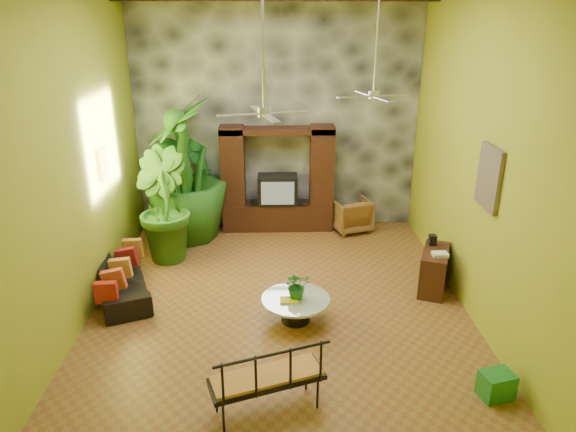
{
  "coord_description": "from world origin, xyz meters",
  "views": [
    {
      "loc": [
        -0.07,
        -7.44,
        4.43
      ],
      "look_at": [
        0.14,
        0.2,
        1.44
      ],
      "focal_mm": 32.0,
      "sensor_mm": 36.0,
      "label": 1
    }
  ],
  "objects_px": {
    "iron_bench": "(267,377)",
    "side_console": "(434,270)",
    "sofa": "(122,280)",
    "ceiling_fan_back": "(374,82)",
    "ceiling_fan_front": "(264,97)",
    "tall_plant_b": "(161,206)",
    "green_bin": "(496,385)",
    "coffee_table": "(296,306)",
    "tall_plant_c": "(185,170)",
    "tall_plant_a": "(188,179)",
    "wicker_armchair": "(351,214)",
    "entertainment_center": "(278,187)"
  },
  "relations": [
    {
      "from": "iron_bench",
      "to": "side_console",
      "type": "bearing_deg",
      "value": 27.14
    },
    {
      "from": "sofa",
      "to": "iron_bench",
      "type": "distance_m",
      "value": 3.81
    },
    {
      "from": "ceiling_fan_back",
      "to": "ceiling_fan_front",
      "type": "bearing_deg",
      "value": -138.37
    },
    {
      "from": "ceiling_fan_front",
      "to": "iron_bench",
      "type": "xyz_separation_m",
      "value": [
        0.02,
        -2.21,
        -2.85
      ]
    },
    {
      "from": "tall_plant_b",
      "to": "green_bin",
      "type": "height_order",
      "value": "tall_plant_b"
    },
    {
      "from": "ceiling_fan_front",
      "to": "coffee_table",
      "type": "bearing_deg",
      "value": -24.6
    },
    {
      "from": "tall_plant_c",
      "to": "iron_bench",
      "type": "distance_m",
      "value": 5.67
    },
    {
      "from": "ceiling_fan_front",
      "to": "tall_plant_b",
      "type": "bearing_deg",
      "value": 133.51
    },
    {
      "from": "tall_plant_a",
      "to": "tall_plant_b",
      "type": "bearing_deg",
      "value": -101.58
    },
    {
      "from": "tall_plant_c",
      "to": "tall_plant_b",
      "type": "bearing_deg",
      "value": -107.26
    },
    {
      "from": "ceiling_fan_front",
      "to": "wicker_armchair",
      "type": "height_order",
      "value": "ceiling_fan_front"
    },
    {
      "from": "ceiling_fan_front",
      "to": "tall_plant_a",
      "type": "relative_size",
      "value": 0.8
    },
    {
      "from": "coffee_table",
      "to": "green_bin",
      "type": "relative_size",
      "value": 2.68
    },
    {
      "from": "wicker_armchair",
      "to": "coffee_table",
      "type": "height_order",
      "value": "wicker_armchair"
    },
    {
      "from": "ceiling_fan_back",
      "to": "tall_plant_a",
      "type": "height_order",
      "value": "ceiling_fan_back"
    },
    {
      "from": "sofa",
      "to": "tall_plant_c",
      "type": "height_order",
      "value": "tall_plant_c"
    },
    {
      "from": "sofa",
      "to": "tall_plant_a",
      "type": "bearing_deg",
      "value": -35.21
    },
    {
      "from": "tall_plant_c",
      "to": "side_console",
      "type": "relative_size",
      "value": 3.26
    },
    {
      "from": "iron_bench",
      "to": "side_console",
      "type": "relative_size",
      "value": 1.56
    },
    {
      "from": "ceiling_fan_back",
      "to": "coffee_table",
      "type": "height_order",
      "value": "ceiling_fan_back"
    },
    {
      "from": "entertainment_center",
      "to": "ceiling_fan_back",
      "type": "height_order",
      "value": "ceiling_fan_back"
    },
    {
      "from": "ceiling_fan_front",
      "to": "tall_plant_b",
      "type": "xyz_separation_m",
      "value": [
        -2.01,
        2.12,
        -2.32
      ]
    },
    {
      "from": "entertainment_center",
      "to": "tall_plant_b",
      "type": "relative_size",
      "value": 1.11
    },
    {
      "from": "tall_plant_a",
      "to": "side_console",
      "type": "height_order",
      "value": "tall_plant_a"
    },
    {
      "from": "entertainment_center",
      "to": "coffee_table",
      "type": "height_order",
      "value": "entertainment_center"
    },
    {
      "from": "side_console",
      "to": "green_bin",
      "type": "xyz_separation_m",
      "value": [
        0.0,
        -2.7,
        -0.19
      ]
    },
    {
      "from": "ceiling_fan_front",
      "to": "ceiling_fan_back",
      "type": "bearing_deg",
      "value": 41.63
    },
    {
      "from": "ceiling_fan_back",
      "to": "tall_plant_b",
      "type": "xyz_separation_m",
      "value": [
        -3.81,
        0.52,
        -2.32
      ]
    },
    {
      "from": "wicker_armchair",
      "to": "green_bin",
      "type": "relative_size",
      "value": 2.04
    },
    {
      "from": "entertainment_center",
      "to": "tall_plant_a",
      "type": "height_order",
      "value": "tall_plant_a"
    },
    {
      "from": "ceiling_fan_back",
      "to": "tall_plant_a",
      "type": "xyz_separation_m",
      "value": [
        -3.52,
        1.95,
        -2.24
      ]
    },
    {
      "from": "wicker_armchair",
      "to": "side_console",
      "type": "xyz_separation_m",
      "value": [
        1.05,
        -2.68,
        0.0
      ]
    },
    {
      "from": "green_bin",
      "to": "coffee_table",
      "type": "bearing_deg",
      "value": 143.62
    },
    {
      "from": "tall_plant_c",
      "to": "green_bin",
      "type": "bearing_deg",
      "value": -48.2
    },
    {
      "from": "ceiling_fan_back",
      "to": "sofa",
      "type": "bearing_deg",
      "value": -167.78
    },
    {
      "from": "tall_plant_a",
      "to": "iron_bench",
      "type": "relative_size",
      "value": 1.62
    },
    {
      "from": "tall_plant_b",
      "to": "tall_plant_a",
      "type": "bearing_deg",
      "value": 78.42
    },
    {
      "from": "tall_plant_a",
      "to": "ceiling_fan_front",
      "type": "bearing_deg",
      "value": -64.18
    },
    {
      "from": "sofa",
      "to": "coffee_table",
      "type": "xyz_separation_m",
      "value": [
        2.89,
        -0.88,
        -0.02
      ]
    },
    {
      "from": "ceiling_fan_back",
      "to": "green_bin",
      "type": "distance_m",
      "value": 4.93
    },
    {
      "from": "iron_bench",
      "to": "sofa",
      "type": "bearing_deg",
      "value": 111.74
    },
    {
      "from": "tall_plant_a",
      "to": "green_bin",
      "type": "height_order",
      "value": "tall_plant_a"
    },
    {
      "from": "sofa",
      "to": "tall_plant_b",
      "type": "xyz_separation_m",
      "value": [
        0.44,
        1.44,
        0.81
      ]
    },
    {
      "from": "tall_plant_a",
      "to": "tall_plant_c",
      "type": "xyz_separation_m",
      "value": [
        0.02,
        -0.44,
        0.33
      ]
    },
    {
      "from": "wicker_armchair",
      "to": "side_console",
      "type": "bearing_deg",
      "value": 94.09
    },
    {
      "from": "ceiling_fan_front",
      "to": "coffee_table",
      "type": "relative_size",
      "value": 1.77
    },
    {
      "from": "ceiling_fan_back",
      "to": "entertainment_center",
      "type": "bearing_deg",
      "value": 129.57
    },
    {
      "from": "wicker_armchair",
      "to": "tall_plant_a",
      "type": "xyz_separation_m",
      "value": [
        -3.52,
        0.15,
        0.8
      ]
    },
    {
      "from": "sofa",
      "to": "ceiling_fan_front",
      "type": "bearing_deg",
      "value": -126.39
    },
    {
      "from": "ceiling_fan_back",
      "to": "tall_plant_a",
      "type": "distance_m",
      "value": 4.6
    }
  ]
}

